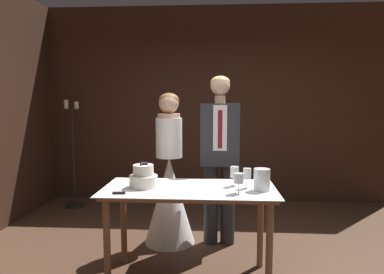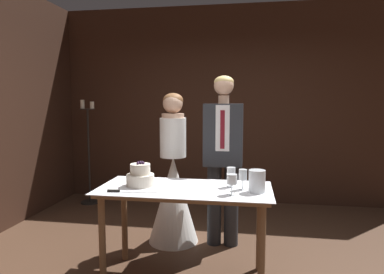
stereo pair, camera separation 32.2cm
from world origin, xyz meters
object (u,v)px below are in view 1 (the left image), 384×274
at_px(candle_stand, 73,159).
at_px(groom, 220,152).
at_px(tiered_cake, 143,177).
at_px(cake_table, 189,200).
at_px(cake_knife, 128,193).
at_px(wine_glass_far, 234,173).
at_px(wine_glass_middle, 239,179).
at_px(bride, 169,188).
at_px(wine_glass_near, 247,175).
at_px(hurricane_candle, 262,180).

bearing_deg(candle_stand, groom, -29.58).
bearing_deg(tiered_cake, cake_table, -0.10).
bearing_deg(tiered_cake, cake_knife, -108.54).
height_order(cake_knife, groom, groom).
bearing_deg(wine_glass_far, wine_glass_middle, -85.58).
height_order(bride, groom, groom).
relative_size(cake_knife, wine_glass_near, 2.39).
distance_m(cake_table, wine_glass_middle, 0.48).
relative_size(cake_knife, bride, 0.25).
relative_size(wine_glass_middle, groom, 0.09).
xyz_separation_m(cake_table, cake_knife, (-0.47, -0.23, 0.11)).
bearing_deg(wine_glass_far, cake_table, -167.19).
height_order(cake_knife, wine_glass_near, wine_glass_near).
relative_size(cake_table, bride, 0.90).
xyz_separation_m(wine_glass_far, bride, (-0.65, 0.67, -0.32)).
distance_m(wine_glass_middle, hurricane_candle, 0.22).
xyz_separation_m(hurricane_candle, bride, (-0.87, 0.81, -0.29)).
distance_m(wine_glass_near, candle_stand, 3.01).
distance_m(groom, candle_stand, 2.42).
xyz_separation_m(tiered_cake, wine_glass_middle, (0.79, -0.15, 0.04)).
height_order(wine_glass_near, candle_stand, candle_stand).
distance_m(tiered_cake, bride, 0.82).
bearing_deg(groom, hurricane_candle, -67.73).
height_order(cake_knife, wine_glass_middle, wine_glass_middle).
distance_m(cake_knife, wine_glass_far, 0.91).
relative_size(wine_glass_middle, candle_stand, 0.10).
xyz_separation_m(wine_glass_near, hurricane_candle, (0.11, -0.07, -0.03)).
height_order(tiered_cake, wine_glass_middle, tiered_cake).
bearing_deg(wine_glass_near, groom, 106.36).
height_order(hurricane_candle, groom, groom).
relative_size(tiered_cake, wine_glass_middle, 1.47).
height_order(cake_table, wine_glass_middle, wine_glass_middle).
relative_size(tiered_cake, wine_glass_far, 1.41).
distance_m(tiered_cake, cake_knife, 0.25).
bearing_deg(wine_glass_middle, cake_knife, -175.05).
distance_m(tiered_cake, candle_stand, 2.42).
xyz_separation_m(wine_glass_middle, bride, (-0.67, 0.91, -0.32)).
distance_m(cake_table, wine_glass_far, 0.45).
xyz_separation_m(cake_table, bride, (-0.27, 0.76, -0.10)).
bearing_deg(groom, cake_knife, -126.72).
bearing_deg(bride, hurricane_candle, -42.97).
bearing_deg(wine_glass_middle, cake_table, 159.32).
xyz_separation_m(tiered_cake, cake_knife, (-0.08, -0.23, -0.07)).
bearing_deg(tiered_cake, wine_glass_far, 6.39).
bearing_deg(candle_stand, wine_glass_near, -39.85).
bearing_deg(bride, tiered_cake, -99.15).
bearing_deg(wine_glass_far, groom, 99.87).
bearing_deg(groom, wine_glass_middle, -81.55).
bearing_deg(groom, cake_table, -109.49).
bearing_deg(groom, wine_glass_far, -80.13).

